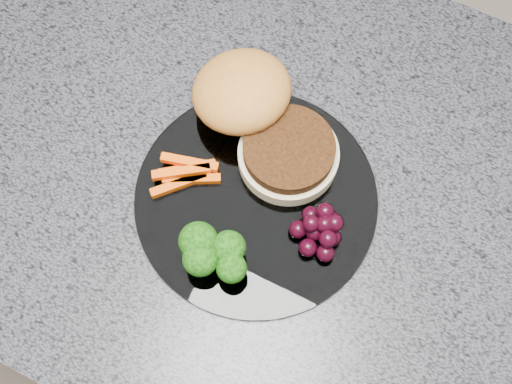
# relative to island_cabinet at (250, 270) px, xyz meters

# --- Properties ---
(island_cabinet) EXTENTS (1.20, 0.60, 0.86)m
(island_cabinet) POSITION_rel_island_cabinet_xyz_m (0.00, 0.00, 0.00)
(island_cabinet) COLOR #543B1D
(island_cabinet) RESTS_ON ground
(countertop) EXTENTS (1.20, 0.60, 0.04)m
(countertop) POSITION_rel_island_cabinet_xyz_m (0.00, 0.00, 0.45)
(countertop) COLOR #484951
(countertop) RESTS_ON island_cabinet
(plate) EXTENTS (0.26, 0.26, 0.01)m
(plate) POSITION_rel_island_cabinet_xyz_m (0.03, -0.03, 0.47)
(plate) COLOR white
(plate) RESTS_ON countertop
(burger) EXTENTS (0.21, 0.18, 0.06)m
(burger) POSITION_rel_island_cabinet_xyz_m (-0.01, 0.04, 0.50)
(burger) COLOR beige
(burger) RESTS_ON plate
(carrot_sticks) EXTENTS (0.07, 0.07, 0.02)m
(carrot_sticks) POSITION_rel_island_cabinet_xyz_m (-0.05, -0.04, 0.48)
(carrot_sticks) COLOR #ED5103
(carrot_sticks) RESTS_ON plate
(broccoli) EXTENTS (0.08, 0.06, 0.05)m
(broccoli) POSITION_rel_island_cabinet_xyz_m (0.02, -0.11, 0.50)
(broccoli) COLOR #649C39
(broccoli) RESTS_ON plate
(grape_bunch) EXTENTS (0.06, 0.06, 0.03)m
(grape_bunch) POSITION_rel_island_cabinet_xyz_m (0.11, -0.04, 0.49)
(grape_bunch) COLOR black
(grape_bunch) RESTS_ON plate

